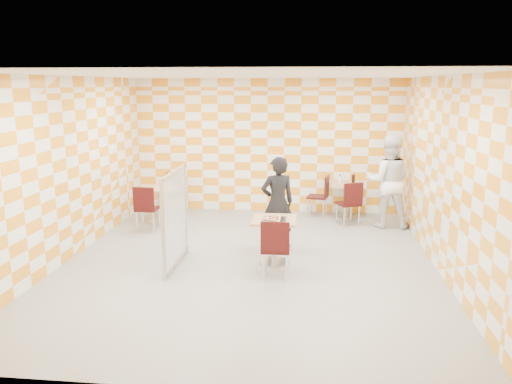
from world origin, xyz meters
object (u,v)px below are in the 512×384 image
at_px(chair_main_front, 275,245).
at_px(soda_bottle, 353,179).
at_px(sport_bottle, 340,180).
at_px(man_white, 388,181).
at_px(chair_second_front, 350,200).
at_px(partition, 175,218).
at_px(main_table, 274,233).
at_px(man_dark, 277,203).
at_px(second_table, 346,195).
at_px(chair_second_side, 322,193).
at_px(empty_table, 159,199).
at_px(chair_empty_far, 173,191).
at_px(chair_empty_near, 146,205).

height_order(chair_main_front, soda_bottle, soda_bottle).
bearing_deg(sport_bottle, soda_bottle, -0.06).
xyz_separation_m(chair_main_front, man_white, (2.07, 3.11, 0.40)).
height_order(chair_second_front, sport_bottle, sport_bottle).
xyz_separation_m(partition, soda_bottle, (3.05, 3.36, 0.06)).
bearing_deg(chair_main_front, partition, 165.06).
xyz_separation_m(main_table, man_dark, (-0.00, 0.80, 0.32)).
bearing_deg(second_table, man_white, -38.19).
xyz_separation_m(chair_main_front, sport_bottle, (1.14, 3.79, 0.29)).
distance_m(man_dark, man_white, 2.67).
bearing_deg(chair_main_front, man_white, 56.34).
bearing_deg(soda_bottle, main_table, -115.93).
bearing_deg(soda_bottle, chair_second_side, -174.67).
distance_m(chair_second_front, partition, 3.96).
xyz_separation_m(empty_table, partition, (1.03, -2.48, 0.28)).
distance_m(empty_table, chair_second_side, 3.51).
xyz_separation_m(chair_second_front, chair_empty_far, (-3.86, 0.55, 0.00)).
xyz_separation_m(empty_table, chair_empty_far, (0.12, 0.71, 0.04)).
distance_m(chair_empty_far, man_white, 4.65).
bearing_deg(chair_empty_near, soda_bottle, 21.09).
bearing_deg(man_white, chair_empty_near, 14.66).
bearing_deg(soda_bottle, empty_table, -167.86).
distance_m(chair_main_front, chair_second_front, 3.34).
distance_m(chair_second_side, chair_empty_far, 3.30).
distance_m(main_table, empty_table, 3.40).
bearing_deg(chair_main_front, second_table, 70.91).
xyz_separation_m(partition, sport_bottle, (2.77, 3.36, 0.05)).
distance_m(partition, sport_bottle, 4.35).
bearing_deg(main_table, chair_second_side, 74.68).
height_order(main_table, sport_bottle, sport_bottle).
bearing_deg(chair_empty_near, empty_table, 86.47).
xyz_separation_m(second_table, chair_empty_far, (-3.82, -0.10, 0.04)).
bearing_deg(chair_second_side, man_dark, -110.57).
relative_size(chair_main_front, sport_bottle, 4.62).
relative_size(partition, sport_bottle, 7.75).
xyz_separation_m(chair_second_front, man_white, (0.74, 0.04, 0.40)).
bearing_deg(partition, soda_bottle, 47.69).
bearing_deg(empty_table, partition, -67.39).
bearing_deg(chair_second_front, chair_empty_far, 171.84).
relative_size(second_table, empty_table, 1.00).
distance_m(second_table, chair_empty_near, 4.27).
distance_m(empty_table, soda_bottle, 4.19).
bearing_deg(second_table, chair_empty_near, -159.13).
bearing_deg(chair_empty_near, partition, -58.62).
bearing_deg(chair_empty_near, man_dark, -14.52).
bearing_deg(main_table, empty_table, 139.68).
relative_size(chair_second_front, partition, 0.60).
relative_size(empty_table, sport_bottle, 3.75).
distance_m(man_dark, sport_bottle, 2.58).
height_order(chair_main_front, partition, partition).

